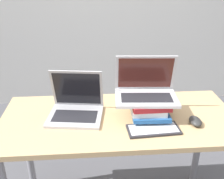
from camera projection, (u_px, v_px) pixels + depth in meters
desk at (119, 132)px, 1.57m from camera, size 1.38×0.62×0.76m
laptop_left at (76, 107)px, 1.53m from camera, size 0.34×0.30×0.26m
book_stack at (148, 107)px, 1.51m from camera, size 0.22×0.27×0.12m
laptop_on_books at (146, 89)px, 1.49m from camera, size 0.36×0.25×0.23m
wireless_keyboard at (153, 129)px, 1.40m from camera, size 0.29×0.14×0.01m
mouse at (195, 121)px, 1.45m from camera, size 0.06×0.10×0.04m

